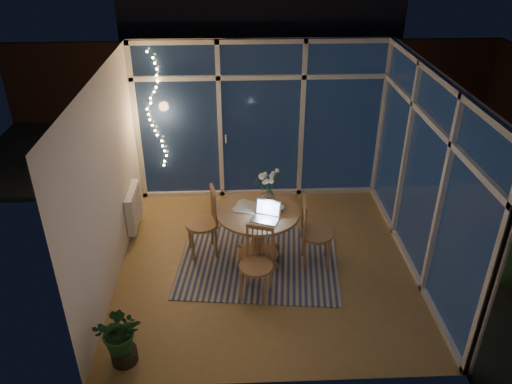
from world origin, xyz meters
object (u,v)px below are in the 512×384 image
dining_table (258,235)px  chair_left (202,222)px  chair_front (256,265)px  flower_vase (268,195)px  laptop (265,212)px  chair_right (317,233)px  potted_plant (121,335)px

dining_table → chair_left: chair_left is taller
chair_front → flower_vase: 1.12m
chair_front → laptop: bearing=93.9°
chair_right → flower_vase: chair_right is taller
dining_table → chair_front: (-0.06, -0.78, 0.10)m
chair_left → flower_vase: chair_left is taller
chair_front → potted_plant: (-1.45, -1.00, -0.09)m
chair_front → potted_plant: bearing=-127.6°
chair_front → potted_plant: 1.77m
laptop → flower_vase: 0.46m
chair_left → chair_front: (0.71, -0.93, -0.04)m
chair_front → potted_plant: size_ratio=1.24×
chair_right → laptop: laptop is taller
chair_front → chair_right: bearing=54.7°
flower_vase → dining_table: bearing=-119.5°
dining_table → potted_plant: bearing=-130.5°
chair_right → chair_front: bearing=130.4°
laptop → potted_plant: (-1.60, -1.57, -0.50)m
dining_table → chair_right: size_ratio=1.11×
chair_left → laptop: bearing=55.4°
dining_table → laptop: (0.08, -0.21, 0.50)m
chair_front → laptop: laptop is taller
laptop → chair_front: bearing=-82.2°
flower_vase → chair_right: bearing=-32.8°
laptop → flower_vase: bearing=103.9°
laptop → flower_vase: size_ratio=1.61×
chair_left → chair_right: bearing=67.1°
chair_left → flower_vase: bearing=84.6°
dining_table → potted_plant: (-1.52, -1.78, 0.00)m
chair_right → laptop: bearing=98.0°
dining_table → potted_plant: 2.34m
dining_table → chair_right: chair_right is taller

